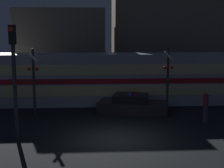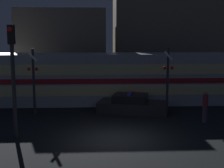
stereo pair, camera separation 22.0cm
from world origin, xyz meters
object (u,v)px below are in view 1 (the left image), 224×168
(train, at_px, (93,79))
(traffic_light_corner, at_px, (14,71))
(police_car, at_px, (133,105))
(crossing_signal_near, at_px, (168,78))
(pedestrian, at_px, (206,106))

(train, relative_size, traffic_light_corner, 3.68)
(train, height_order, police_car, train)
(train, relative_size, crossing_signal_near, 4.80)
(traffic_light_corner, bearing_deg, train, 64.07)
(police_car, xyz_separation_m, pedestrian, (3.88, -2.53, 0.46))
(pedestrian, relative_size, crossing_signal_near, 0.45)
(crossing_signal_near, bearing_deg, police_car, 178.08)
(crossing_signal_near, relative_size, traffic_light_corner, 0.77)
(pedestrian, bearing_deg, train, 139.56)
(crossing_signal_near, bearing_deg, traffic_light_corner, -151.40)
(police_car, distance_m, traffic_light_corner, 8.30)
(police_car, height_order, pedestrian, pedestrian)
(crossing_signal_near, bearing_deg, train, 147.72)
(train, xyz_separation_m, pedestrian, (6.41, -5.47, -0.87))
(police_car, relative_size, traffic_light_corner, 0.88)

